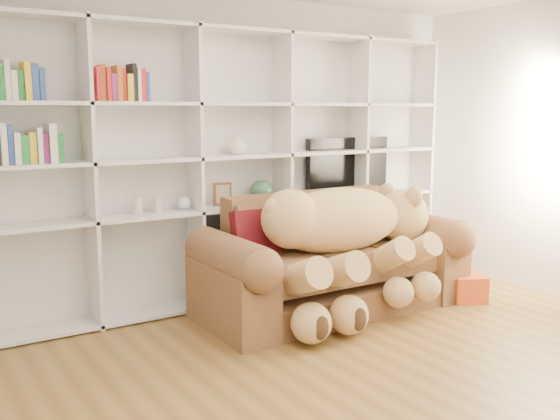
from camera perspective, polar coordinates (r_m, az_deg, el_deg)
floor at (r=4.02m, az=13.20°, el=-16.13°), size 5.00×5.00×0.00m
wall_back at (r=5.68m, az=-4.64°, el=5.58°), size 5.00×0.02×2.70m
bookshelf at (r=5.45m, az=-6.20°, el=4.94°), size 4.43×0.35×2.40m
sofa at (r=5.40m, az=4.71°, el=-5.16°), size 2.33×1.01×0.98m
teddy_bear at (r=5.18m, az=6.10°, el=-2.15°), size 1.83×0.98×1.06m
throw_pillow at (r=5.11m, az=-2.17°, el=-2.21°), size 0.41×0.25×0.42m
gift_box at (r=5.89m, az=16.71°, el=-6.85°), size 0.38×0.37×0.24m
tv at (r=6.25m, az=6.18°, el=3.98°), size 0.96×0.18×0.57m
picture_frame at (r=5.46m, az=-5.30°, el=1.47°), size 0.16×0.07×0.20m
green_vase at (r=5.65m, az=-1.71°, el=1.71°), size 0.21×0.21×0.21m
figurine_tall at (r=5.16m, az=-12.90°, el=0.42°), size 0.08×0.08×0.15m
figurine_short at (r=5.22m, az=-11.13°, el=0.43°), size 0.09×0.09×0.12m
snow_globe at (r=5.31m, az=-8.75°, el=0.64°), size 0.11×0.11×0.11m
shelf_vase at (r=5.49m, az=-4.00°, el=6.06°), size 0.21×0.21×0.18m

